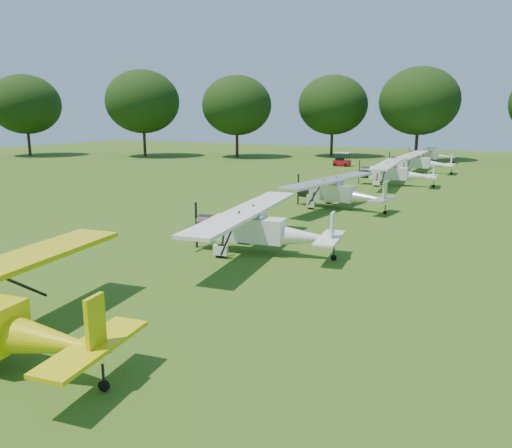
{
  "coord_description": "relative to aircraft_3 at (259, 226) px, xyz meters",
  "views": [
    {
      "loc": [
        12.17,
        -17.04,
        6.3
      ],
      "look_at": [
        1.48,
        2.53,
        1.4
      ],
      "focal_mm": 35.0,
      "sensor_mm": 36.0,
      "label": 1
    }
  ],
  "objects": [
    {
      "name": "aircraft_7",
      "position": [
        -1.14,
        50.58,
        -0.16
      ],
      "size": [
        6.17,
        9.81,
        1.94
      ],
      "rotation": [
        0.0,
        0.0,
        -0.02
      ],
      "color": "silver",
      "rests_on": "ground"
    },
    {
      "name": "ground",
      "position": [
        -1.6,
        -2.63,
        -1.3
      ],
      "size": [
        160.0,
        160.0,
        0.0
      ],
      "primitive_type": "plane",
      "color": "#265314",
      "rests_on": "ground"
    },
    {
      "name": "aircraft_6",
      "position": [
        -0.13,
        37.47,
        0.01
      ],
      "size": [
        7.1,
        11.27,
        2.23
      ],
      "rotation": [
        0.0,
        0.0,
        0.02
      ],
      "color": "white",
      "rests_on": "ground"
    },
    {
      "name": "tree_belt",
      "position": [
        1.97,
        -2.47,
        6.73
      ],
      "size": [
        137.36,
        130.27,
        14.52
      ],
      "color": "black",
      "rests_on": "ground"
    },
    {
      "name": "golf_cart",
      "position": [
        -10.01,
        40.35,
        -0.73
      ],
      "size": [
        2.06,
        1.35,
        1.7
      ],
      "rotation": [
        0.0,
        0.0,
        -0.05
      ],
      "color": "#AE0C16",
      "rests_on": "ground"
    },
    {
      "name": "aircraft_5",
      "position": [
        -0.01,
        25.83,
        -0.02
      ],
      "size": [
        7.0,
        11.14,
        2.19
      ],
      "rotation": [
        0.0,
        0.0,
        0.11
      ],
      "color": "white",
      "rests_on": "ground"
    },
    {
      "name": "aircraft_3",
      "position": [
        0.0,
        0.0,
        0.0
      ],
      "size": [
        7.13,
        11.29,
        2.22
      ],
      "rotation": [
        0.0,
        0.0,
        0.15
      ],
      "color": "white",
      "rests_on": "ground"
    },
    {
      "name": "aircraft_4",
      "position": [
        -0.64,
        12.49,
        -0.03
      ],
      "size": [
        6.97,
        11.06,
        2.17
      ],
      "rotation": [
        0.0,
        0.0,
        -0.13
      ],
      "color": "silver",
      "rests_on": "ground"
    }
  ]
}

